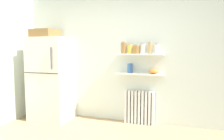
# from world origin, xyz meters

# --- Properties ---
(back_wall) EXTENTS (7.04, 0.10, 2.60)m
(back_wall) POSITION_xyz_m (0.00, 2.05, 1.30)
(back_wall) COLOR silver
(back_wall) RESTS_ON ground_plane
(refrigerator) EXTENTS (0.77, 0.70, 1.82)m
(refrigerator) POSITION_xyz_m (-1.53, 1.67, 0.86)
(refrigerator) COLOR silver
(refrigerator) RESTS_ON ground_plane
(radiator) EXTENTS (0.57, 0.12, 0.63)m
(radiator) POSITION_xyz_m (0.23, 1.92, 0.32)
(radiator) COLOR white
(radiator) RESTS_ON ground_plane
(wall_shelf_lower) EXTENTS (0.87, 0.22, 0.02)m
(wall_shelf_lower) POSITION_xyz_m (0.23, 1.89, 0.96)
(wall_shelf_lower) COLOR white
(wall_shelf_upper) EXTENTS (0.87, 0.22, 0.02)m
(wall_shelf_upper) POSITION_xyz_m (0.23, 1.89, 1.33)
(wall_shelf_upper) COLOR white
(storage_jar_0) EXTENTS (0.10, 0.10, 0.23)m
(storage_jar_0) POSITION_xyz_m (-0.07, 1.89, 1.45)
(storage_jar_0) COLOR olive
(storage_jar_0) RESTS_ON wall_shelf_upper
(storage_jar_1) EXTENTS (0.09, 0.09, 0.18)m
(storage_jar_1) POSITION_xyz_m (0.05, 1.89, 1.43)
(storage_jar_1) COLOR yellow
(storage_jar_1) RESTS_ON wall_shelf_upper
(storage_jar_2) EXTENTS (0.12, 0.12, 0.17)m
(storage_jar_2) POSITION_xyz_m (0.17, 1.89, 1.42)
(storage_jar_2) COLOR olive
(storage_jar_2) RESTS_ON wall_shelf_upper
(storage_jar_3) EXTENTS (0.08, 0.08, 0.19)m
(storage_jar_3) POSITION_xyz_m (0.30, 1.89, 1.43)
(storage_jar_3) COLOR silver
(storage_jar_3) RESTS_ON wall_shelf_upper
(storage_jar_4) EXTENTS (0.09, 0.09, 0.21)m
(storage_jar_4) POSITION_xyz_m (0.42, 1.89, 1.45)
(storage_jar_4) COLOR tan
(storage_jar_4) RESTS_ON wall_shelf_upper
(storage_jar_5) EXTENTS (0.09, 0.09, 0.18)m
(storage_jar_5) POSITION_xyz_m (0.54, 1.89, 1.43)
(storage_jar_5) COLOR silver
(storage_jar_5) RESTS_ON wall_shelf_upper
(vase) EXTENTS (0.10, 0.10, 0.18)m
(vase) POSITION_xyz_m (0.05, 1.89, 1.06)
(vase) COLOR #38609E
(vase) RESTS_ON wall_shelf_lower
(shelf_bowl) EXTENTS (0.18, 0.18, 0.08)m
(shelf_bowl) POSITION_xyz_m (0.49, 1.89, 1.02)
(shelf_bowl) COLOR orange
(shelf_bowl) RESTS_ON wall_shelf_lower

